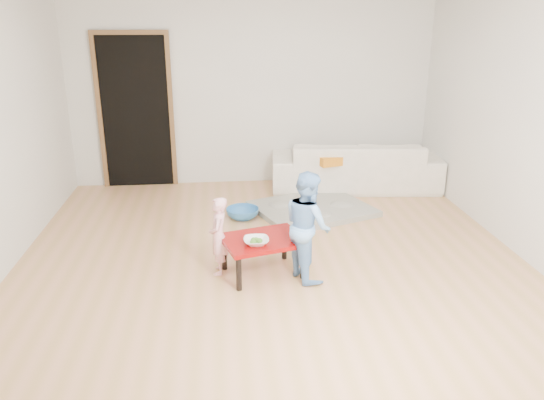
{
  "coord_description": "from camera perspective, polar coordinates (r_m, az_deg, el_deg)",
  "views": [
    {
      "loc": [
        -0.47,
        -4.89,
        2.32
      ],
      "look_at": [
        0.0,
        -0.2,
        0.65
      ],
      "focal_mm": 35.0,
      "sensor_mm": 36.0,
      "label": 1
    }
  ],
  "objects": [
    {
      "name": "red_table",
      "position": [
        4.96,
        -0.98,
        -6.04
      ],
      "size": [
        0.84,
        0.72,
        0.36
      ],
      "primitive_type": null,
      "rotation": [
        0.0,
        0.0,
        0.28
      ],
      "color": "maroon",
      "rests_on": "floor"
    },
    {
      "name": "broccoli",
      "position": [
        4.76,
        -1.71,
        -4.46
      ],
      "size": [
        0.12,
        0.12,
        0.06
      ],
      "primitive_type": null,
      "color": "#2D5919",
      "rests_on": "red_table"
    },
    {
      "name": "back_wall",
      "position": [
        7.47,
        -2.12,
        11.65
      ],
      "size": [
        5.0,
        0.02,
        2.6
      ],
      "primitive_type": "cube",
      "color": "beige",
      "rests_on": "floor"
    },
    {
      "name": "doorway",
      "position": [
        7.57,
        -14.42,
        9.05
      ],
      "size": [
        1.02,
        0.08,
        2.11
      ],
      "primitive_type": null,
      "color": "brown",
      "rests_on": "back_wall"
    },
    {
      "name": "basin",
      "position": [
        6.33,
        -3.18,
        -1.43
      ],
      "size": [
        0.39,
        0.39,
        0.12
      ],
      "primitive_type": "imported",
      "color": "#2F71B3",
      "rests_on": "floor"
    },
    {
      "name": "child_blue",
      "position": [
        4.8,
        3.85,
        -2.75
      ],
      "size": [
        0.51,
        0.58,
        1.01
      ],
      "primitive_type": "imported",
      "rotation": [
        0.0,
        0.0,
        1.88
      ],
      "color": "#6AB4F6",
      "rests_on": "floor"
    },
    {
      "name": "cushion",
      "position": [
        7.08,
        6.42,
        4.46
      ],
      "size": [
        0.52,
        0.49,
        0.12
      ],
      "primitive_type": "cube",
      "rotation": [
        0.0,
        0.0,
        0.28
      ],
      "color": "orange",
      "rests_on": "sofa"
    },
    {
      "name": "child_pink",
      "position": [
        4.93,
        -5.77,
        -3.87
      ],
      "size": [
        0.21,
        0.29,
        0.74
      ],
      "primitive_type": "imported",
      "rotation": [
        0.0,
        0.0,
        -1.68
      ],
      "color": "#FA7283",
      "rests_on": "floor"
    },
    {
      "name": "sofa",
      "position": [
        7.45,
        8.89,
        3.81
      ],
      "size": [
        2.36,
        1.11,
        0.67
      ],
      "primitive_type": "imported",
      "rotation": [
        0.0,
        0.0,
        3.05
      ],
      "color": "white",
      "rests_on": "floor"
    },
    {
      "name": "floor",
      "position": [
        5.43,
        -0.21,
        -5.77
      ],
      "size": [
        5.0,
        5.0,
        0.01
      ],
      "primitive_type": "cube",
      "color": "tan",
      "rests_on": "ground"
    },
    {
      "name": "right_wall",
      "position": [
        5.81,
        25.35,
        7.54
      ],
      "size": [
        0.02,
        5.0,
        2.6
      ],
      "primitive_type": "cube",
      "color": "beige",
      "rests_on": "floor"
    },
    {
      "name": "blanket",
      "position": [
        6.56,
        4.36,
        -0.94
      ],
      "size": [
        1.62,
        1.5,
        0.07
      ],
      "primitive_type": null,
      "rotation": [
        0.0,
        0.0,
        0.37
      ],
      "color": "#A19F8E",
      "rests_on": "floor"
    },
    {
      "name": "bowl",
      "position": [
        4.76,
        -1.71,
        -4.46
      ],
      "size": [
        0.23,
        0.23,
        0.06
      ],
      "primitive_type": "imported",
      "color": "white",
      "rests_on": "red_table"
    }
  ]
}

